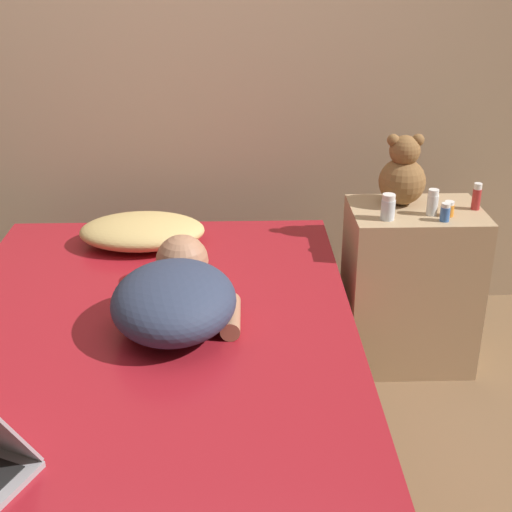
% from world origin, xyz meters
% --- Properties ---
extents(ground_plane, '(12.00, 12.00, 0.00)m').
position_xyz_m(ground_plane, '(0.00, 0.00, 0.00)').
color(ground_plane, brown).
extents(wall_back, '(8.00, 0.06, 2.60)m').
position_xyz_m(wall_back, '(0.00, 1.31, 1.30)').
color(wall_back, tan).
rests_on(wall_back, ground_plane).
extents(bed, '(1.32, 2.07, 0.51)m').
position_xyz_m(bed, '(0.00, 0.00, 0.25)').
color(bed, '#4C331E').
rests_on(bed, ground_plane).
extents(nightstand, '(0.50, 0.36, 0.66)m').
position_xyz_m(nightstand, '(0.97, 0.74, 0.33)').
color(nightstand, tan).
rests_on(nightstand, ground_plane).
extents(pillow, '(0.48, 0.33, 0.11)m').
position_xyz_m(pillow, '(-0.08, 0.78, 0.57)').
color(pillow, tan).
rests_on(pillow, bed).
extents(person_lying, '(0.39, 0.62, 0.19)m').
position_xyz_m(person_lying, '(0.09, 0.17, 0.61)').
color(person_lying, '#2D3851').
rests_on(person_lying, bed).
extents(teddy_bear, '(0.18, 0.18, 0.28)m').
position_xyz_m(teddy_bear, '(0.92, 0.81, 0.78)').
color(teddy_bear, brown).
rests_on(teddy_bear, nightstand).
extents(bottle_clear, '(0.05, 0.05, 0.10)m').
position_xyz_m(bottle_clear, '(0.83, 0.65, 0.71)').
color(bottle_clear, silver).
rests_on(bottle_clear, nightstand).
extents(bottle_red, '(0.03, 0.03, 0.10)m').
position_xyz_m(bottle_red, '(1.19, 0.74, 0.71)').
color(bottle_red, '#B72D2D').
rests_on(bottle_red, nightstand).
extents(bottle_blue, '(0.04, 0.04, 0.07)m').
position_xyz_m(bottle_blue, '(1.04, 0.62, 0.69)').
color(bottle_blue, '#3866B2').
rests_on(bottle_blue, nightstand).
extents(bottle_orange, '(0.04, 0.04, 0.06)m').
position_xyz_m(bottle_orange, '(1.07, 0.67, 0.69)').
color(bottle_orange, orange).
rests_on(bottle_orange, nightstand).
extents(bottle_white, '(0.04, 0.04, 0.10)m').
position_xyz_m(bottle_white, '(1.01, 0.69, 0.71)').
color(bottle_white, white).
rests_on(bottle_white, nightstand).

